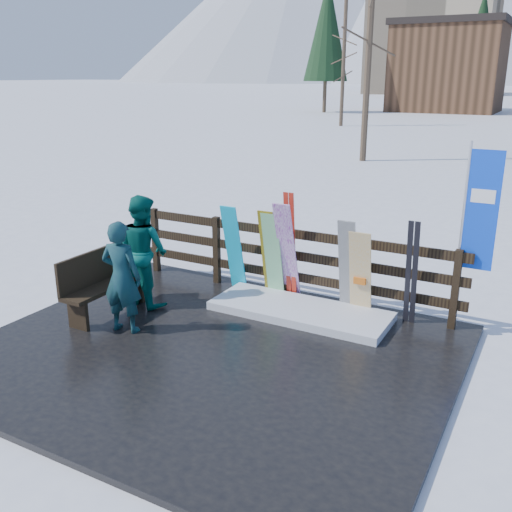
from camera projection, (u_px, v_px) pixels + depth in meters
The scene contains 16 objects.
ground at pixel (211, 356), 7.41m from camera, with size 700.00×700.00×0.00m, color white.
deck at pixel (211, 353), 7.40m from camera, with size 6.00×5.00×0.08m, color black.
fence at pixel (286, 257), 9.03m from camera, with size 5.60×0.10×1.15m.
snow_patch at pixel (300, 311), 8.46m from camera, with size 2.65×1.00×0.12m, color white.
bench at pixel (103, 280), 8.39m from camera, with size 0.40×1.50×0.97m.
snowboard_0 at pixel (234, 248), 9.20m from camera, with size 0.28×0.03×1.50m, color #0DBDE5.
snowboard_1 at pixel (273, 256), 8.88m from camera, with size 0.28×0.03×1.45m, color silver.
snowboard_2 at pixel (269, 254), 8.91m from camera, with size 0.26×0.03×1.48m, color yellow.
snowboard_3 at pixel (287, 252), 8.74m from camera, with size 0.28×0.03×1.68m, color white.
snowboard_4 at pixel (347, 267), 8.32m from camera, with size 0.26×0.03×1.47m, color black.
snowboard_5 at pixel (360, 274), 8.25m from camera, with size 0.32×0.03×1.33m, color silver.
ski_pair_a at pixel (290, 247), 8.77m from camera, with size 0.17×0.22×1.75m.
ski_pair_b at pixel (411, 273), 7.95m from camera, with size 0.17×0.17×1.53m.
rental_flag at pixel (476, 218), 7.52m from camera, with size 0.45×0.04×2.60m.
person_front at pixel (122, 277), 7.73m from camera, with size 0.57×0.38×1.57m, color #195349.
person_back at pixel (143, 250), 8.66m from camera, with size 0.83×0.65×1.71m, color #085B51.
Camera 1 is at (3.71, -5.57, 3.48)m, focal length 40.00 mm.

